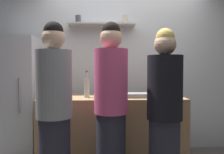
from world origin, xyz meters
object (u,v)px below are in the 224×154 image
(refrigerator, at_px, (14,99))
(person_blonde, at_px, (165,115))
(water_bottle_plastic, at_px, (56,87))
(wine_bottle_pale_glass, at_px, (87,87))
(utensil_holder, at_px, (105,94))
(wine_bottle_green_glass, at_px, (122,87))
(wine_bottle_amber_glass, at_px, (153,87))
(person_pink_top, at_px, (111,108))
(baking_pan, at_px, (138,95))
(wine_bottle_dark_glass, at_px, (62,89))
(person_grey_hoodie, at_px, (54,113))

(refrigerator, height_order, person_blonde, refrigerator)
(refrigerator, relative_size, water_bottle_plastic, 7.05)
(wine_bottle_pale_glass, bearing_deg, utensil_holder, -37.45)
(wine_bottle_green_glass, bearing_deg, wine_bottle_amber_glass, -11.53)
(wine_bottle_amber_glass, bearing_deg, water_bottle_plastic, 173.04)
(refrigerator, bearing_deg, wine_bottle_amber_glass, -7.74)
(person_pink_top, bearing_deg, wine_bottle_amber_glass, -44.29)
(baking_pan, relative_size, person_pink_top, 0.19)
(baking_pan, height_order, wine_bottle_dark_glass, wine_bottle_dark_glass)
(refrigerator, height_order, baking_pan, refrigerator)
(person_pink_top, bearing_deg, water_bottle_plastic, 38.27)
(wine_bottle_dark_glass, relative_size, wine_bottle_pale_glass, 0.86)
(utensil_holder, xyz_separation_m, person_blonde, (0.57, -0.49, -0.15))
(baking_pan, xyz_separation_m, wine_bottle_dark_glass, (-0.94, 0.07, 0.08))
(baking_pan, bearing_deg, person_grey_hoodie, -144.54)
(utensil_holder, xyz_separation_m, water_bottle_plastic, (-0.65, 0.45, 0.05))
(baking_pan, relative_size, wine_bottle_green_glass, 1.07)
(wine_bottle_green_glass, bearing_deg, refrigerator, 173.27)
(wine_bottle_amber_glass, xyz_separation_m, person_grey_hoodie, (-1.12, -0.77, -0.17))
(baking_pan, xyz_separation_m, person_blonde, (0.16, -0.65, -0.12))
(baking_pan, distance_m, person_blonde, 0.68)
(refrigerator, relative_size, person_pink_top, 0.97)
(wine_bottle_pale_glass, xyz_separation_m, person_pink_top, (0.28, -0.53, -0.17))
(baking_pan, relative_size, wine_bottle_amber_glass, 1.18)
(wine_bottle_amber_glass, height_order, person_blonde, person_blonde)
(wine_bottle_green_glass, height_order, wine_bottle_dark_glass, wine_bottle_green_glass)
(water_bottle_plastic, bearing_deg, wine_bottle_amber_glass, -6.96)
(utensil_holder, relative_size, wine_bottle_green_glass, 0.67)
(utensil_holder, bearing_deg, baking_pan, 21.63)
(water_bottle_plastic, bearing_deg, wine_bottle_dark_glass, -61.79)
(person_blonde, bearing_deg, refrigerator, -95.45)
(water_bottle_plastic, distance_m, person_grey_hoodie, 0.96)
(wine_bottle_dark_glass, distance_m, person_pink_top, 0.84)
(baking_pan, relative_size, person_grey_hoodie, 0.20)
(wine_bottle_pale_glass, xyz_separation_m, person_grey_hoodie, (-0.27, -0.65, -0.19))
(wine_bottle_dark_glass, relative_size, person_blonde, 0.17)
(utensil_holder, xyz_separation_m, person_pink_top, (0.05, -0.36, -0.11))
(wine_bottle_pale_glass, bearing_deg, wine_bottle_amber_glass, 8.21)
(wine_bottle_green_glass, relative_size, wine_bottle_amber_glass, 1.10)
(water_bottle_plastic, bearing_deg, refrigerator, 170.61)
(wine_bottle_green_glass, distance_m, person_grey_hoodie, 1.14)
(baking_pan, xyz_separation_m, person_grey_hoodie, (-0.90, -0.64, -0.09))
(person_grey_hoodie, xyz_separation_m, person_pink_top, (0.55, 0.12, 0.02))
(wine_bottle_green_glass, bearing_deg, baking_pan, -50.50)
(wine_bottle_dark_glass, relative_size, water_bottle_plastic, 1.18)
(baking_pan, distance_m, person_pink_top, 0.63)
(utensil_holder, bearing_deg, person_pink_top, -81.43)
(utensil_holder, relative_size, person_grey_hoodie, 0.12)
(wine_bottle_pale_glass, distance_m, person_blonde, 1.05)
(baking_pan, bearing_deg, wine_bottle_amber_glass, 31.24)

